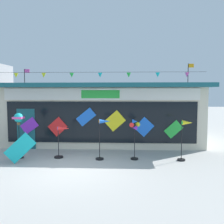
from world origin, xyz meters
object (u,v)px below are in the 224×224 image
(wind_spinner_right, at_px, (185,133))
(display_kite_on_ground, at_px, (20,148))
(wind_spinner_left, at_px, (61,140))
(wind_spinner_center_right, at_px, (135,131))
(wind_spinner_center_left, at_px, (103,133))
(wind_spinner_far_left, at_px, (19,121))
(kite_shop_building, at_px, (105,112))

(wind_spinner_right, xyz_separation_m, display_kite_on_ground, (-6.61, -0.62, -0.56))
(wind_spinner_left, distance_m, wind_spinner_center_right, 3.15)
(wind_spinner_center_left, relative_size, wind_spinner_right, 1.02)
(wind_spinner_far_left, distance_m, wind_spinner_center_left, 3.60)
(wind_spinner_center_right, bearing_deg, display_kite_on_ground, -171.75)
(wind_spinner_center_left, xyz_separation_m, wind_spinner_center_right, (1.31, 0.05, 0.07))
(wind_spinner_far_left, xyz_separation_m, wind_spinner_right, (6.94, -0.04, -0.43))
(kite_shop_building, bearing_deg, wind_spinner_right, -51.05)
(wind_spinner_left, bearing_deg, wind_spinner_center_left, -6.42)
(wind_spinner_center_right, distance_m, wind_spinner_right, 2.06)
(wind_spinner_far_left, relative_size, wind_spinner_left, 1.43)
(wind_spinner_far_left, relative_size, wind_spinner_right, 1.15)
(wind_spinner_left, relative_size, wind_spinner_right, 0.81)
(wind_spinner_far_left, xyz_separation_m, wind_spinner_center_right, (4.89, -0.01, -0.38))
(wind_spinner_far_left, relative_size, wind_spinner_center_right, 1.14)
(wind_spinner_right, bearing_deg, wind_spinner_center_left, -179.72)
(wind_spinner_far_left, bearing_deg, display_kite_on_ground, -63.77)
(wind_spinner_right, bearing_deg, kite_shop_building, 128.95)
(wind_spinner_far_left, relative_size, wind_spinner_center_left, 1.13)
(wind_spinner_left, height_order, wind_spinner_right, wind_spinner_right)
(wind_spinner_left, distance_m, display_kite_on_ground, 1.67)
(kite_shop_building, xyz_separation_m, display_kite_on_ground, (-2.98, -5.12, -1.04))
(display_kite_on_ground, bearing_deg, kite_shop_building, 59.78)
(wind_spinner_far_left, distance_m, wind_spinner_center_right, 4.90)
(kite_shop_building, relative_size, wind_spinner_center_right, 6.28)
(wind_spinner_left, xyz_separation_m, wind_spinner_center_left, (1.80, -0.20, 0.35))
(wind_spinner_center_left, relative_size, wind_spinner_center_right, 1.00)
(kite_shop_building, xyz_separation_m, wind_spinner_center_left, (0.27, -4.51, -0.50))
(kite_shop_building, height_order, wind_spinner_center_right, kite_shop_building)
(wind_spinner_far_left, bearing_deg, wind_spinner_left, 4.61)
(wind_spinner_far_left, bearing_deg, wind_spinner_center_right, -0.06)
(wind_spinner_center_left, bearing_deg, wind_spinner_right, 0.28)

